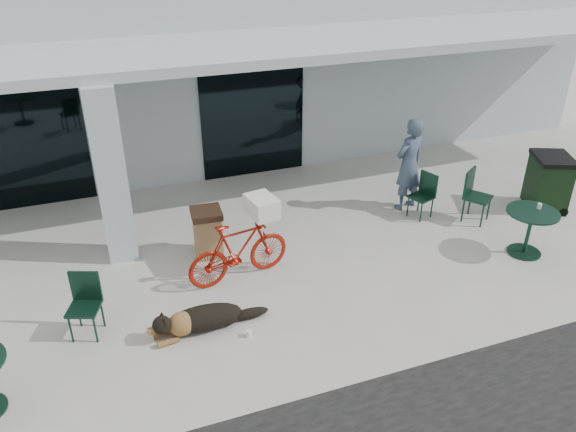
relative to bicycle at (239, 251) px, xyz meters
name	(u,v)px	position (x,y,z in m)	size (l,w,h in m)	color
ground	(238,312)	(-0.28, -0.88, -0.54)	(80.00, 80.00, 0.00)	beige
building	(146,52)	(-0.28, 7.62, 1.71)	(22.00, 7.00, 4.50)	#A4B4BA
storefront_glass_left	(13,146)	(-3.48, 4.10, 0.81)	(2.80, 0.06, 2.70)	black
storefront_glass_right	(253,118)	(1.52, 4.10, 0.81)	(2.40, 0.06, 2.70)	black
column	(111,176)	(-1.78, 1.42, 1.02)	(0.50, 0.50, 3.12)	#A4B4BA
overhang	(177,53)	(-0.28, 2.72, 2.67)	(22.00, 2.80, 0.18)	#A4B4BA
bicycle	(239,251)	(0.00, 0.00, 0.00)	(0.51, 1.80, 1.08)	maroon
laundry_basket	(262,206)	(0.44, 0.08, 0.71)	(0.56, 0.41, 0.33)	white
dog	(203,317)	(-0.86, -1.09, -0.32)	(1.33, 0.44, 0.44)	black
cup_near_dog	(249,334)	(-0.29, -1.49, -0.49)	(0.08, 0.08, 0.11)	white
cafe_chair_near	(84,308)	(-2.48, -0.62, -0.06)	(0.44, 0.48, 0.96)	#103023
cafe_table_far	(528,233)	(5.07, -1.02, -0.12)	(0.91, 0.91, 0.85)	#103023
cafe_chair_far_a	(478,197)	(4.98, 0.32, -0.01)	(0.48, 0.52, 1.06)	#103023
cafe_chair_far_b	(421,196)	(4.02, 0.85, -0.08)	(0.41, 0.45, 0.92)	#103023
person	(409,164)	(3.96, 1.32, 0.43)	(0.71, 0.46, 1.94)	#3B4D63
cup_on_table	(539,206)	(5.24, -0.96, 0.36)	(0.07, 0.07, 0.10)	white
trash_receptacle	(208,233)	(-0.32, 0.92, -0.09)	(0.53, 0.53, 0.90)	olive
wheeled_bin	(548,182)	(6.70, 0.32, 0.03)	(0.71, 0.90, 1.14)	black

